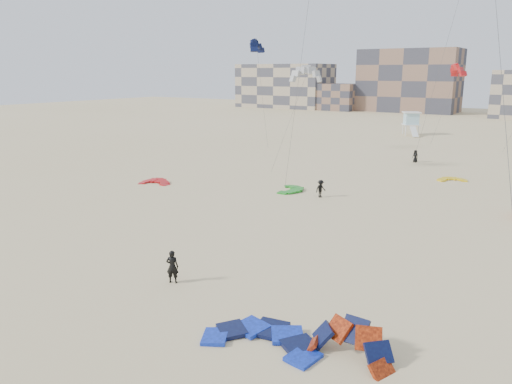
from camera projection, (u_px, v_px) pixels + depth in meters
The scene contains 16 objects.
ground at pixel (189, 317), 24.18m from camera, with size 320.00×320.00×0.00m, color beige.
kite_ground_blue at pixel (262, 343), 21.85m from camera, with size 4.77×4.98×0.54m, color #123AF7, non-canonical shape.
kite_ground_orange at pixel (348, 357), 20.72m from camera, with size 3.72×2.99×2.31m, color #E14211, non-canonical shape.
kite_ground_red at pixel (155, 184), 52.97m from camera, with size 3.12×3.27×0.75m, color red, non-canonical shape.
kite_ground_green at pixel (290, 190), 49.88m from camera, with size 3.42×3.63×0.43m, color green, non-canonical shape.
kite_ground_yellow at pixel (452, 181), 54.43m from camera, with size 2.80×2.95×0.39m, color #FFA712, non-canonical shape.
kitesurfer_main at pixel (172, 267), 27.86m from camera, with size 0.70×0.46×1.91m, color black.
kitesurfer_c at pixel (321, 189), 46.98m from camera, with size 1.08×0.62×1.67m, color black.
kitesurfer_e at pixel (415, 156), 65.25m from camera, with size 0.79×0.52×1.62m, color black.
kite_fly_grey at pixel (306, 76), 57.01m from camera, with size 4.85×9.49×11.46m.
kite_fly_navy at pixel (257, 47), 69.49m from camera, with size 4.45×4.15×15.27m.
kite_fly_red at pixel (458, 71), 74.00m from camera, with size 5.13×6.01×12.21m.
lifeguard_tower_far at pixel (411, 124), 93.27m from camera, with size 4.13×6.43×4.28m.
condo_west_a at pixel (285, 86), 165.52m from camera, with size 30.00×15.00×14.00m, color tan.
condo_west_b at pixel (409, 81), 146.96m from camera, with size 28.00×14.00×18.00m, color #84634F.
condo_fill_left at pixel (338, 97), 153.93m from camera, with size 12.00×10.00×8.00m, color #84634F.
Camera 1 is at (14.82, -16.69, 11.56)m, focal length 35.00 mm.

